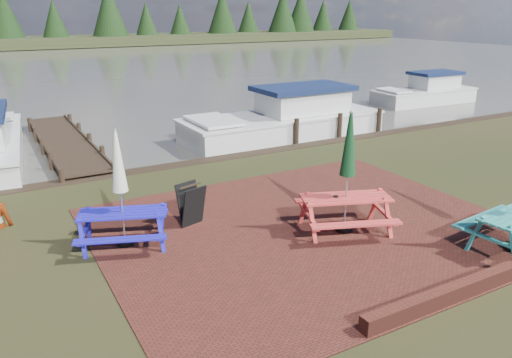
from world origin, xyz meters
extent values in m
plane|color=black|center=(0.00, 0.00, 0.00)|extent=(120.00, 120.00, 0.00)
cube|color=#3C1A13|center=(0.00, 1.00, 0.01)|extent=(9.00, 7.50, 0.02)
cube|color=#4C1E16|center=(1.50, -2.60, 0.15)|extent=(6.00, 0.22, 0.30)
cube|color=#403E37|center=(0.00, 37.00, 0.00)|extent=(120.00, 60.00, 0.02)
cube|color=black|center=(0.00, 66.00, 0.50)|extent=(120.00, 10.00, 1.20)
cube|color=teal|center=(3.01, -1.18, 0.48)|extent=(1.94, 0.47, 0.04)
cube|color=teal|center=(2.26, -1.99, 0.39)|extent=(0.27, 1.66, 0.79)
cube|color=#CB3834|center=(0.64, 0.52, 0.79)|extent=(2.07, 1.39, 0.04)
cube|color=#CB3834|center=(0.38, -0.17, 0.48)|extent=(1.89, 0.92, 0.04)
cube|color=#CB3834|center=(0.90, 1.20, 0.48)|extent=(1.89, 0.92, 0.04)
cube|color=#CB3834|center=(-0.14, 0.81, 0.40)|extent=(0.67, 1.59, 0.79)
cube|color=#CB3834|center=(1.42, 0.22, 0.40)|extent=(0.67, 1.59, 0.79)
cylinder|color=black|center=(0.64, 0.52, 0.05)|extent=(0.39, 0.39, 0.11)
cylinder|color=#B2B2B7|center=(0.64, 0.52, 1.34)|extent=(0.04, 0.04, 2.68)
cone|color=black|center=(0.64, 0.52, 1.98)|extent=(0.34, 0.34, 1.34)
cube|color=#1B17B0|center=(-3.80, 2.20, 0.73)|extent=(1.90, 1.27, 0.04)
cube|color=#1B17B0|center=(-4.04, 1.57, 0.44)|extent=(1.74, 0.85, 0.04)
cube|color=#1B17B0|center=(-3.56, 2.83, 0.44)|extent=(1.74, 0.85, 0.04)
cube|color=#1B17B0|center=(-4.52, 2.47, 0.36)|extent=(0.62, 1.47, 0.73)
cube|color=#1B17B0|center=(-3.08, 1.93, 0.36)|extent=(0.62, 1.47, 0.73)
cylinder|color=black|center=(-3.80, 2.20, 0.05)|extent=(0.35, 0.35, 0.10)
cylinder|color=#B2B2B7|center=(-3.80, 2.20, 1.23)|extent=(0.04, 0.04, 2.46)
cone|color=beige|center=(-3.80, 2.20, 1.82)|extent=(0.32, 0.32, 1.23)
cube|color=black|center=(-2.17, 2.35, 0.48)|extent=(0.63, 0.39, 0.94)
cube|color=black|center=(-2.17, 2.67, 0.48)|extent=(0.63, 0.39, 0.94)
cube|color=black|center=(-2.17, 2.51, 0.94)|extent=(0.57, 0.21, 0.03)
cube|color=black|center=(-3.50, 11.50, 0.12)|extent=(1.60, 9.00, 0.06)
cube|color=black|center=(-4.25, 11.50, 0.17)|extent=(0.08, 9.00, 0.08)
cube|color=black|center=(-2.75, 11.50, 0.17)|extent=(0.08, 9.00, 0.08)
cylinder|color=black|center=(-4.30, 7.00, -0.10)|extent=(0.16, 0.16, 1.00)
cylinder|color=black|center=(-2.70, 7.00, -0.10)|extent=(0.16, 0.16, 1.00)
cube|color=silver|center=(4.34, 9.00, 0.15)|extent=(7.97, 2.84, 1.06)
cube|color=silver|center=(4.34, 9.00, 0.70)|extent=(8.13, 2.89, 0.08)
cube|color=silver|center=(5.29, 9.01, 1.21)|extent=(3.36, 2.02, 0.90)
cube|color=#101A3A|center=(5.29, 9.01, 1.71)|extent=(3.83, 2.24, 0.19)
cube|color=silver|center=(1.32, 8.97, 0.84)|extent=(1.45, 2.35, 0.11)
cube|color=silver|center=(15.07, 11.73, 0.10)|extent=(5.84, 2.24, 0.89)
cube|color=silver|center=(15.07, 11.73, 0.56)|extent=(5.95, 2.29, 0.07)
cube|color=silver|center=(15.77, 11.71, 0.98)|extent=(2.47, 1.55, 0.75)
cube|color=#101A3A|center=(15.77, 11.71, 1.41)|extent=(2.82, 1.73, 0.16)
cube|color=silver|center=(12.88, 11.81, 0.67)|extent=(1.10, 1.77, 0.09)
camera|label=1|loc=(-6.01, -7.37, 4.69)|focal=35.00mm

